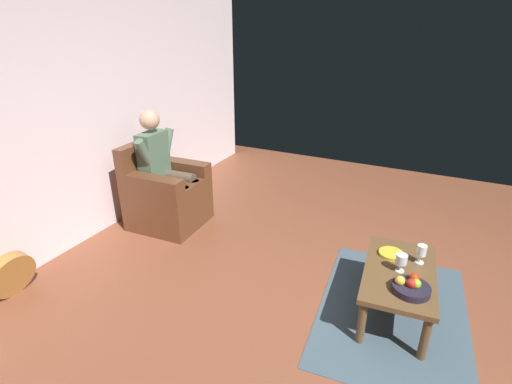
% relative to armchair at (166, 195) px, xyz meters
% --- Properties ---
extents(ground_plane, '(7.33, 7.33, 0.00)m').
position_rel_armchair_xyz_m(ground_plane, '(0.66, 2.47, -0.35)').
color(ground_plane, brown).
extents(wall_back, '(6.51, 0.06, 2.77)m').
position_rel_armchair_xyz_m(wall_back, '(0.66, -0.58, 1.04)').
color(wall_back, white).
rests_on(wall_back, ground).
extents(rug, '(1.70, 1.24, 0.01)m').
position_rel_armchair_xyz_m(rug, '(0.43, 2.55, -0.34)').
color(rug, '#3D505C').
rests_on(rug, ground).
extents(armchair, '(0.74, 0.77, 0.94)m').
position_rel_armchair_xyz_m(armchair, '(0.00, 0.00, 0.00)').
color(armchair, brown).
rests_on(armchair, ground).
extents(person_seated, '(0.61, 0.59, 1.30)m').
position_rel_armchair_xyz_m(person_seated, '(-0.00, 0.02, 0.35)').
color(person_seated, '#4F6B53').
rests_on(person_seated, ground).
extents(coffee_table, '(0.96, 0.59, 0.40)m').
position_rel_armchair_xyz_m(coffee_table, '(0.43, 2.55, -0.01)').
color(coffee_table, brown).
rests_on(coffee_table, ground).
extents(guitar, '(0.40, 0.31, 0.98)m').
position_rel_armchair_xyz_m(guitar, '(1.60, -0.38, -0.12)').
color(guitar, '#AE7637').
rests_on(guitar, ground).
extents(wine_glass_near, '(0.09, 0.09, 0.14)m').
position_rel_armchair_xyz_m(wine_glass_near, '(0.43, 2.55, 0.15)').
color(wine_glass_near, silver).
rests_on(wine_glass_near, coffee_table).
extents(wine_glass_far, '(0.07, 0.07, 0.16)m').
position_rel_armchair_xyz_m(wine_glass_far, '(0.25, 2.67, 0.15)').
color(wine_glass_far, silver).
rests_on(wine_glass_far, coffee_table).
extents(fruit_bowl, '(0.26, 0.26, 0.11)m').
position_rel_armchair_xyz_m(fruit_bowl, '(0.65, 2.65, 0.09)').
color(fruit_bowl, '#211D2C').
rests_on(fruit_bowl, coffee_table).
extents(decorative_dish, '(0.20, 0.20, 0.02)m').
position_rel_armchair_xyz_m(decorative_dish, '(0.23, 2.46, 0.06)').
color(decorative_dish, gold).
rests_on(decorative_dish, coffee_table).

